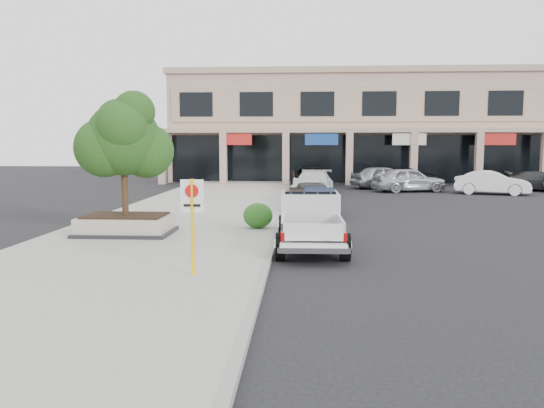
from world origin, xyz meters
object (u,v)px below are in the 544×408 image
Objects in this scene: lot_car_d at (410,177)px; lot_car_c at (542,181)px; curb_car_b at (307,192)px; lot_car_a at (409,180)px; planter at (126,225)px; pickup_truck at (311,220)px; curb_car_a at (313,198)px; curb_car_c at (313,184)px; no_parking_sign at (192,214)px; lot_car_b at (492,183)px; lot_car_e at (384,177)px; curb_car_d at (309,178)px; planter_tree at (129,140)px.

lot_car_c is at bearing -107.16° from lot_car_d.
lot_car_a is (7.00, 7.88, 0.14)m from curb_car_b.
planter is 0.57× the size of pickup_truck.
lot_car_d is at bearing 58.64° from curb_car_a.
curb_car_c is at bearing 107.79° from lot_car_a.
lot_car_a reaches higher than curb_car_c.
pickup_truck is 21.07m from lot_car_a.
curb_car_c is at bearing 65.09° from planter.
lot_car_a is at bearing 49.29° from curb_car_b.
lot_car_c is at bearing 53.04° from no_parking_sign.
planter is at bearing 130.50° from lot_car_a.
planter is at bearing 149.78° from lot_car_b.
lot_car_e is (5.42, 14.67, 0.05)m from curb_car_a.
curb_car_b is at bearing -93.55° from curb_car_d.
curb_car_a is at bearing -85.22° from curb_car_b.
lot_car_a is (6.72, 11.89, 0.06)m from curb_car_a.
curb_car_b is at bearing 128.35° from lot_car_e.
pickup_truck is 1.16× the size of lot_car_e.
curb_car_c is 16.73m from lot_car_c.
pickup_truck is 1.15× the size of lot_car_a.
lot_car_c is 9.10m from lot_car_d.
lot_car_c is (4.32, 2.73, -0.08)m from lot_car_b.
curb_car_c is 1.11× the size of lot_car_d.
lot_car_d is (7.86, 3.77, -0.12)m from curb_car_d.
curb_car_a is 13.66m from lot_car_a.
lot_car_b is at bearing -120.85° from lot_car_a.
no_parking_sign is 26.10m from lot_car_a.
curb_car_b is (-0.27, 4.01, -0.08)m from curb_car_a.
planter_tree is 0.80× the size of lot_car_d.
pickup_truck is 1.22× the size of lot_car_b.
no_parking_sign is 0.47× the size of lot_car_a.
lot_car_a is 3.07m from lot_car_e.
no_parking_sign is at bearing -98.82° from curb_car_d.
pickup_truck is 12.02m from curb_car_b.
lot_car_a is at bearing -13.54° from curb_car_d.
curb_car_a is at bearing 45.32° from planter_tree.
planter is 0.58× the size of curb_car_c.
curb_car_d is (0.18, 21.27, -0.07)m from pickup_truck.
pickup_truck is (6.26, -1.47, -2.53)m from planter_tree.
lot_car_b is at bearing 56.90° from no_parking_sign.
curb_car_d is at bearing 80.93° from lot_car_e.
curb_car_d reaches higher than lot_car_b.
curb_car_d reaches higher than curb_car_a.
lot_car_a is at bearing 37.83° from curb_car_c.
curb_car_a is (6.47, 6.54, -2.64)m from planter_tree.
no_parking_sign is 27.06m from lot_car_b.
curb_car_d is at bearing 88.32° from pickup_truck.
curb_car_b is (6.19, 10.55, -2.72)m from planter_tree.
curb_car_c reaches higher than curb_car_b.
curb_car_c is 5.43m from curb_car_d.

